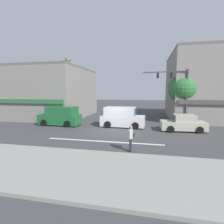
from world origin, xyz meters
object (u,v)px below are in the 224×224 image
object	(u,v)px
traffic_light_mast	(178,88)
sedan_waiting_far	(183,124)
street_tree	(183,88)
pedestrian_foreground_with_bag	(131,137)
van_crossing_rightbound	(61,116)
sedan_approaching_near	(123,113)
utility_pole_near_left	(67,88)
van_parked_curbside	(122,118)

from	to	relation	value
traffic_light_mast	sedan_waiting_far	size ratio (longest dim) A/B	1.47
street_tree	pedestrian_foreground_with_bag	xyz separation A→B (m)	(-4.99, -11.08, -3.16)
van_crossing_rightbound	sedan_approaching_near	size ratio (longest dim) A/B	1.14
utility_pole_near_left	sedan_approaching_near	bearing A→B (deg)	16.77
pedestrian_foreground_with_bag	sedan_approaching_near	bearing A→B (deg)	100.02
utility_pole_near_left	van_parked_curbside	world-z (taller)	utility_pole_near_left
sedan_approaching_near	van_parked_curbside	distance (m)	5.95
utility_pole_near_left	van_crossing_rightbound	bearing A→B (deg)	-74.48
utility_pole_near_left	van_crossing_rightbound	xyz separation A→B (m)	(1.15, -4.15, -3.22)
traffic_light_mast	pedestrian_foreground_with_bag	distance (m)	11.14
utility_pole_near_left	pedestrian_foreground_with_bag	size ratio (longest dim) A/B	4.88
van_crossing_rightbound	van_parked_curbside	xyz separation A→B (m)	(6.88, 0.46, 0.00)
traffic_light_mast	street_tree	bearing A→B (deg)	56.83
van_parked_curbside	sedan_waiting_far	xyz separation A→B (m)	(6.02, -0.75, -0.29)
sedan_waiting_far	street_tree	bearing A→B (deg)	81.43
street_tree	pedestrian_foreground_with_bag	world-z (taller)	street_tree
van_parked_curbside	street_tree	bearing A→B (deg)	28.23
sedan_approaching_near	van_parked_curbside	size ratio (longest dim) A/B	0.88
traffic_light_mast	pedestrian_foreground_with_bag	size ratio (longest dim) A/B	3.71
traffic_light_mast	van_parked_curbside	size ratio (longest dim) A/B	1.33
street_tree	utility_pole_near_left	xyz separation A→B (m)	(-14.71, 0.10, 0.12)
pedestrian_foreground_with_bag	traffic_light_mast	bearing A→B (deg)	67.01
sedan_waiting_far	pedestrian_foreground_with_bag	world-z (taller)	pedestrian_foreground_with_bag
van_parked_curbside	traffic_light_mast	bearing A→B (deg)	21.62
utility_pole_near_left	sedan_approaching_near	distance (m)	8.44
sedan_waiting_far	van_parked_curbside	bearing A→B (deg)	172.92
utility_pole_near_left	sedan_approaching_near	world-z (taller)	utility_pole_near_left
utility_pole_near_left	sedan_waiting_far	size ratio (longest dim) A/B	1.94
utility_pole_near_left	traffic_light_mast	bearing A→B (deg)	-5.63
street_tree	pedestrian_foreground_with_bag	distance (m)	12.55
van_crossing_rightbound	pedestrian_foreground_with_bag	world-z (taller)	van_crossing_rightbound
traffic_light_mast	van_parked_curbside	distance (m)	7.04
sedan_approaching_near	traffic_light_mast	bearing A→B (deg)	-28.74
street_tree	van_crossing_rightbound	bearing A→B (deg)	-163.39
street_tree	traffic_light_mast	bearing A→B (deg)	-123.17
van_parked_curbside	pedestrian_foreground_with_bag	bearing A→B (deg)	-77.34
traffic_light_mast	sedan_approaching_near	distance (m)	8.22
street_tree	sedan_approaching_near	distance (m)	8.43
van_parked_curbside	pedestrian_foreground_with_bag	xyz separation A→B (m)	(1.68, -7.50, -0.05)
traffic_light_mast	sedan_approaching_near	xyz separation A→B (m)	(-6.53, 3.58, -3.46)
traffic_light_mast	pedestrian_foreground_with_bag	bearing A→B (deg)	-112.99
sedan_waiting_far	pedestrian_foreground_with_bag	bearing A→B (deg)	-122.74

